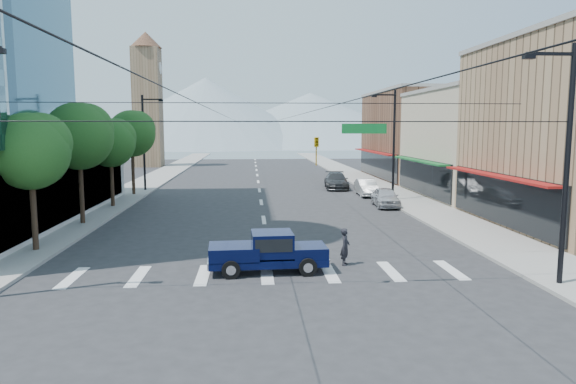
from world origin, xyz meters
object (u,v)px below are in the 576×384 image
parked_car_mid (367,188)px  parked_car_far (336,181)px  pickup_truck (267,251)px  pedestrian (345,247)px  parked_car_near (385,197)px

parked_car_mid → parked_car_far: bearing=109.9°
pickup_truck → pedestrian: pickup_truck is taller
pickup_truck → parked_car_far: pickup_truck is taller
parked_car_near → parked_car_far: (-1.80, 11.82, 0.05)m
pedestrian → parked_car_mid: 23.54m
parked_car_mid → parked_car_far: 5.70m
parked_car_mid → parked_car_far: (-1.80, 5.41, 0.06)m
pedestrian → parked_car_far: size_ratio=0.30×
parked_car_near → parked_car_far: bearing=102.6°
parked_car_far → pickup_truck: bearing=-99.8°
pedestrian → parked_car_mid: (6.13, 22.73, -0.09)m
pickup_truck → parked_car_near: 19.62m
pedestrian → pickup_truck: bearing=125.4°
parked_car_near → parked_car_mid: (0.00, 6.41, -0.01)m
parked_car_near → pedestrian: bearing=-106.6°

